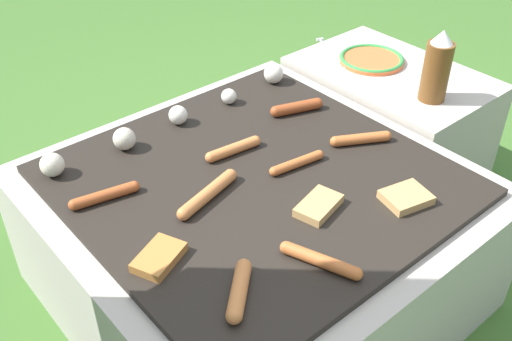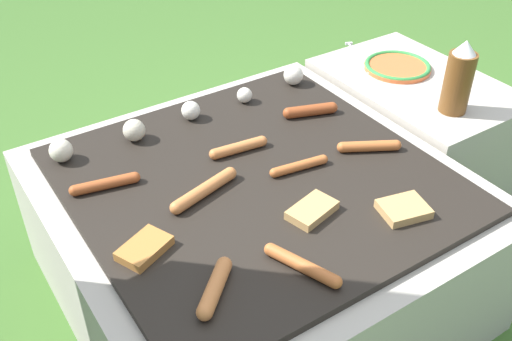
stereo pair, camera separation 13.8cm
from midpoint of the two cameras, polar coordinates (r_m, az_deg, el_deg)
name	(u,v)px [view 2 (the right image)]	position (r m, az deg, el deg)	size (l,w,h in m)	color
ground_plane	(256,289)	(1.65, 2.44, -11.36)	(14.00, 14.00, 0.00)	#3D6628
grill	(256,238)	(1.52, 2.62, -6.57)	(0.93, 0.93, 0.38)	#B2AA9E
side_ledge	(408,134)	(1.98, 16.28, 3.32)	(0.40, 0.59, 0.38)	#B2AA9E
sausage_front_center	(302,265)	(1.17, 7.84, -9.08)	(0.08, 0.16, 0.03)	#B7602D
sausage_mid_left	(369,146)	(1.52, 13.32, 2.18)	(0.14, 0.09, 0.03)	#B7602D
sausage_front_right	(204,190)	(1.33, -2.01, -1.97)	(0.19, 0.07, 0.03)	#C6753D
sausage_back_left	(310,110)	(1.63, 7.64, 5.62)	(0.15, 0.07, 0.03)	#93421E
sausage_front_left	(239,148)	(1.47, 1.01, 2.11)	(0.16, 0.04, 0.03)	#C6753D
sausage_back_right	(105,184)	(1.38, -11.43, -1.36)	(0.16, 0.05, 0.03)	#A34C23
sausage_mid_right	(215,288)	(1.12, -0.35, -11.25)	(0.12, 0.11, 0.03)	#C6753D
sausage_back_center	(299,166)	(1.42, 6.92, 0.33)	(0.15, 0.04, 0.02)	#B7602D
bread_slice_center	(144,248)	(1.21, -7.36, -7.49)	(0.12, 0.10, 0.02)	#B27033
bread_slice_left	(404,209)	(1.34, 16.78, -3.66)	(0.12, 0.10, 0.02)	tan
bread_slice_right	(312,210)	(1.30, 8.42, -3.89)	(0.12, 0.09, 0.02)	tan
mushroom_row	(184,112)	(1.59, -4.38, 5.50)	(0.76, 0.08, 0.06)	beige
plate_colorful	(398,66)	(1.93, 15.37, 9.49)	(0.20, 0.20, 0.02)	orange
condiment_bottle	(459,79)	(1.71, 20.98, 8.10)	(0.08, 0.08, 0.21)	brown
fork_utensil	(357,56)	(1.98, 11.64, 10.59)	(0.11, 0.21, 0.01)	silver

